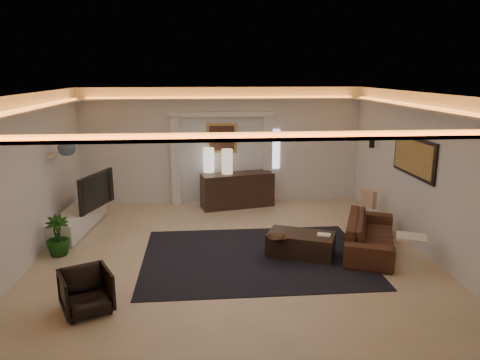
{
  "coord_description": "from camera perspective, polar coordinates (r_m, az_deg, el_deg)",
  "views": [
    {
      "loc": [
        -0.56,
        -7.8,
        3.25
      ],
      "look_at": [
        0.2,
        0.6,
        1.25
      ],
      "focal_mm": 34.01,
      "sensor_mm": 36.0,
      "label": 1
    }
  ],
  "objects": [
    {
      "name": "floor",
      "position": [
        8.47,
        -1.0,
        -9.23
      ],
      "size": [
        7.0,
        7.0,
        0.0
      ],
      "primitive_type": "plane",
      "color": "beige",
      "rests_on": "ground"
    },
    {
      "name": "media_ledge",
      "position": [
        10.23,
        -19.64,
        -4.65
      ],
      "size": [
        0.77,
        2.21,
        0.41
      ],
      "primitive_type": "cube",
      "rotation": [
        0.0,
        0.0,
        -0.11
      ],
      "color": "silver",
      "rests_on": "ground"
    },
    {
      "name": "wall_sconce",
      "position": [
        10.86,
        16.22,
        4.51
      ],
      "size": [
        0.12,
        0.12,
        0.22
      ],
      "primitive_type": "cylinder",
      "color": "black",
      "rests_on": "wall_right"
    },
    {
      "name": "ginger_jar",
      "position": [
        9.52,
        -20.95,
        4.01
      ],
      "size": [
        0.43,
        0.43,
        0.36
      ],
      "primitive_type": "imported",
      "rotation": [
        0.0,
        0.0,
        -0.27
      ],
      "color": "slate",
      "rests_on": "wall_niche"
    },
    {
      "name": "throw_blanket",
      "position": [
        8.22,
        20.71,
        -6.74
      ],
      "size": [
        0.6,
        0.56,
        0.05
      ],
      "primitive_type": "cube",
      "rotation": [
        0.0,
        0.0,
        -0.42
      ],
      "color": "beige",
      "rests_on": "sofa"
    },
    {
      "name": "wall_right",
      "position": [
        8.97,
        21.86,
        0.8
      ],
      "size": [
        0.0,
        7.0,
        7.0
      ],
      "primitive_type": "plane",
      "rotation": [
        1.57,
        0.0,
        -1.57
      ],
      "color": "silver",
      "rests_on": "ground"
    },
    {
      "name": "art_panel_gold",
      "position": [
        9.16,
        20.86,
        2.73
      ],
      "size": [
        0.02,
        1.5,
        0.62
      ],
      "primitive_type": "cube",
      "color": "tan",
      "rests_on": "wall_right"
    },
    {
      "name": "armchair",
      "position": [
        6.8,
        -18.73,
        -13.1
      ],
      "size": [
        0.87,
        0.88,
        0.61
      ],
      "primitive_type": "imported",
      "rotation": [
        0.0,
        0.0,
        0.44
      ],
      "color": "black",
      "rests_on": "ground"
    },
    {
      "name": "coffee_table",
      "position": [
        8.39,
        7.64,
        -8.06
      ],
      "size": [
        1.33,
        1.05,
        0.44
      ],
      "primitive_type": "cube",
      "rotation": [
        0.0,
        0.0,
        -0.41
      ],
      "color": "black",
      "rests_on": "ground"
    },
    {
      "name": "tv",
      "position": [
        10.17,
        -18.2,
        -1.12
      ],
      "size": [
        1.3,
        0.57,
        0.75
      ],
      "primitive_type": "imported",
      "rotation": [
        0.0,
        0.0,
        1.25
      ],
      "color": "black",
      "rests_on": "media_ledge"
    },
    {
      "name": "wall_left",
      "position": [
        8.52,
        -25.21,
        -0.14
      ],
      "size": [
        0.0,
        7.0,
        7.0
      ],
      "primitive_type": "plane",
      "rotation": [
        1.57,
        0.0,
        1.57
      ],
      "color": "silver",
      "rests_on": "ground"
    },
    {
      "name": "wall_back",
      "position": [
        11.45,
        -2.31,
        4.3
      ],
      "size": [
        7.0,
        0.0,
        7.0
      ],
      "primitive_type": "plane",
      "rotation": [
        1.57,
        0.0,
        0.0
      ],
      "color": "silver",
      "rests_on": "ground"
    },
    {
      "name": "lamp_left",
      "position": [
        11.26,
        -3.95,
        2.26
      ],
      "size": [
        0.34,
        0.34,
        0.6
      ],
      "primitive_type": "cylinder",
      "rotation": [
        0.0,
        0.0,
        -0.3
      ],
      "color": "white",
      "rests_on": "console"
    },
    {
      "name": "bowl",
      "position": [
        7.92,
        4.64,
        -7.41
      ],
      "size": [
        0.35,
        0.35,
        0.08
      ],
      "primitive_type": "imported",
      "rotation": [
        0.0,
        0.0,
        0.03
      ],
      "color": "#372214",
      "rests_on": "coffee_table"
    },
    {
      "name": "painting_frame",
      "position": [
        11.39,
        -2.31,
        5.27
      ],
      "size": [
        0.74,
        0.04,
        0.74
      ],
      "primitive_type": "cube",
      "color": "tan",
      "rests_on": "wall_back"
    },
    {
      "name": "lamp_right",
      "position": [
        11.05,
        -1.62,
        2.07
      ],
      "size": [
        0.29,
        0.29,
        0.6
      ],
      "primitive_type": "cylinder",
      "rotation": [
        0.0,
        0.0,
        -0.09
      ],
      "color": "beige",
      "rests_on": "console"
    },
    {
      "name": "pilaster_right",
      "position": [
        11.53,
        3.46,
        2.58
      ],
      "size": [
        0.22,
        0.2,
        2.2
      ],
      "primitive_type": "cube",
      "color": "silver",
      "rests_on": "ground"
    },
    {
      "name": "ceiling",
      "position": [
        7.82,
        -1.08,
        10.78
      ],
      "size": [
        7.0,
        7.0,
        0.0
      ],
      "primitive_type": "plane",
      "rotation": [
        3.14,
        0.0,
        0.0
      ],
      "color": "white",
      "rests_on": "ground"
    },
    {
      "name": "pilaster_left",
      "position": [
        11.42,
        -8.05,
        2.37
      ],
      "size": [
        0.22,
        0.2,
        2.2
      ],
      "primitive_type": "cube",
      "color": "silver",
      "rests_on": "ground"
    },
    {
      "name": "magazine",
      "position": [
        8.27,
        10.48,
        -6.86
      ],
      "size": [
        0.28,
        0.24,
        0.03
      ],
      "primitive_type": "cube",
      "rotation": [
        0.0,
        0.0,
        -0.36
      ],
      "color": "white",
      "rests_on": "coffee_table"
    },
    {
      "name": "wall_front",
      "position": [
        4.69,
        2.1,
        -9.25
      ],
      "size": [
        7.0,
        0.0,
        7.0
      ],
      "primitive_type": "plane",
      "rotation": [
        -1.57,
        0.0,
        0.0
      ],
      "color": "silver",
      "rests_on": "ground"
    },
    {
      "name": "alcove_header",
      "position": [
        11.25,
        -2.32,
        8.24
      ],
      "size": [
        2.52,
        0.2,
        0.12
      ],
      "primitive_type": "cube",
      "color": "silver",
      "rests_on": "wall_back"
    },
    {
      "name": "console",
      "position": [
        11.21,
        -0.34,
        -1.37
      ],
      "size": [
        1.84,
        0.93,
        0.88
      ],
      "primitive_type": "cube",
      "rotation": [
        0.0,
        0.0,
        0.22
      ],
      "color": "black",
      "rests_on": "ground"
    },
    {
      "name": "daylight_slit",
      "position": [
        11.59,
        4.4,
        3.88
      ],
      "size": [
        0.25,
        0.03,
        1.0
      ],
      "primitive_type": "cube",
      "color": "white",
      "rests_on": "wall_back"
    },
    {
      "name": "sofa",
      "position": [
        8.87,
        16.05,
        -6.55
      ],
      "size": [
        2.29,
        1.57,
        0.62
      ],
      "primitive_type": "imported",
      "rotation": [
        0.0,
        0.0,
        1.19
      ],
      "color": "#2E2017",
      "rests_on": "ground"
    },
    {
      "name": "art_panel_frame",
      "position": [
        9.17,
        21.0,
        2.73
      ],
      "size": [
        0.04,
        1.64,
        0.74
      ],
      "primitive_type": "cube",
      "color": "black",
      "rests_on": "wall_right"
    },
    {
      "name": "figurine",
      "position": [
        10.31,
        -18.34,
        -2.01
      ],
      "size": [
        0.15,
        0.15,
        0.33
      ],
      "primitive_type": "cylinder",
      "rotation": [
        0.0,
        0.0,
        -0.27
      ],
      "color": "black",
      "rests_on": "media_ledge"
    },
    {
      "name": "area_rug",
      "position": [
        8.32,
        1.9,
        -9.63
      ],
      "size": [
        4.0,
        3.0,
        0.01
      ],
      "primitive_type": "cube",
      "color": "black",
      "rests_on": "ground"
    },
    {
      "name": "painting_canvas",
      "position": [
        11.37,
        -2.3,
        5.25
      ],
      "size": [
        0.62,
        0.02,
        0.62
      ],
      "primitive_type": "cube",
      "color": "#4C2D1E",
      "rests_on": "wall_back"
    },
    {
      "name": "wall_niche",
      "position": [
        9.77,
        -22.27,
        2.92
      ],
      "size": [
        0.1,
        0.55,
        0.04
      ],
      "primitive_type": "cube",
      "color": "silver",
      "rests_on": "wall_left"
    },
    {
      "name": "cove_soffit",
      "position": [
        7.84,
        -1.07,
        8.73
      ],
      "size": [
        7.0,
        7.0,
        0.04
      ],
      "primitive_type": "cube",
      "color": "silver",
      "rests_on": "ceiling"
    },
    {
      "name": "plant",
      "position": [
        8.91,
        -21.9,
        -6.53
      ],
      "size": [
        0.53,
        0.53,
        0.73
      ],
      "primitive_type": "imported",
      "rotation": [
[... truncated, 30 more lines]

